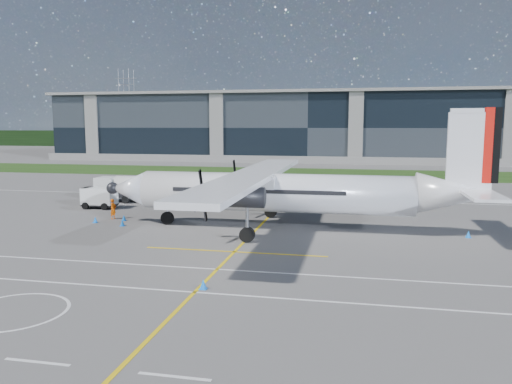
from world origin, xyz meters
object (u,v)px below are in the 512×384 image
(fuel_tanker_truck, at_px, (124,189))
(safety_cone_fwd, at_px, (95,220))
(safety_cone_portwing, at_px, (203,284))
(turboprop_aircraft, at_px, (289,170))
(ground_crew_person, at_px, (113,207))
(baggage_tug, at_px, (99,198))
(safety_cone_tail, at_px, (468,234))
(safety_cone_nose_stbd, at_px, (124,218))
(safety_cone_stbdwing, at_px, (287,198))
(safety_cone_nose_port, at_px, (122,223))
(pylon_west, at_px, (127,108))

(fuel_tanker_truck, height_order, safety_cone_fwd, fuel_tanker_truck)
(safety_cone_portwing, bearing_deg, turboprop_aircraft, 81.71)
(ground_crew_person, bearing_deg, baggage_tug, 50.08)
(safety_cone_tail, xyz_separation_m, safety_cone_nose_stbd, (-27.49, 0.97, 0.00))
(fuel_tanker_truck, relative_size, safety_cone_stbdwing, 14.77)
(baggage_tug, xyz_separation_m, safety_cone_nose_stbd, (5.31, -5.54, -0.76))
(fuel_tanker_truck, height_order, safety_cone_tail, fuel_tanker_truck)
(safety_cone_tail, xyz_separation_m, safety_cone_nose_port, (-26.57, -1.16, 0.00))
(fuel_tanker_truck, bearing_deg, safety_cone_portwing, -56.64)
(pylon_west, bearing_deg, baggage_tug, -65.13)
(safety_cone_tail, distance_m, safety_cone_nose_stbd, 27.51)
(safety_cone_tail, bearing_deg, safety_cone_stbdwing, 134.90)
(safety_cone_tail, height_order, safety_cone_fwd, same)
(ground_crew_person, xyz_separation_m, safety_cone_nose_stbd, (1.26, -0.55, -0.76))
(pylon_west, height_order, turboprop_aircraft, pylon_west)
(turboprop_aircraft, xyz_separation_m, safety_cone_fwd, (-16.25, -0.45, -4.42))
(safety_cone_nose_port, bearing_deg, ground_crew_person, 129.06)
(baggage_tug, xyz_separation_m, ground_crew_person, (4.05, -4.98, -0.00))
(fuel_tanker_truck, distance_m, safety_cone_fwd, 11.52)
(fuel_tanker_truck, bearing_deg, baggage_tug, -96.83)
(safety_cone_stbdwing, xyz_separation_m, safety_cone_nose_stbd, (-11.98, -14.59, 0.00))
(safety_cone_fwd, bearing_deg, safety_cone_nose_stbd, 32.87)
(ground_crew_person, distance_m, safety_cone_portwing, 21.14)
(pylon_west, bearing_deg, safety_cone_stbdwing, -57.99)
(baggage_tug, bearing_deg, pylon_west, 114.87)
(safety_cone_portwing, bearing_deg, pylon_west, 117.00)
(turboprop_aircraft, bearing_deg, safety_cone_nose_port, -174.41)
(baggage_tug, xyz_separation_m, safety_cone_fwd, (3.34, -6.81, -0.76))
(turboprop_aircraft, distance_m, baggage_tug, 20.92)
(safety_cone_nose_stbd, distance_m, safety_cone_nose_port, 2.32)
(turboprop_aircraft, bearing_deg, safety_cone_nose_stbd, 176.69)
(pylon_west, bearing_deg, fuel_tanker_truck, -64.28)
(safety_cone_portwing, relative_size, safety_cone_nose_port, 1.00)
(baggage_tug, bearing_deg, safety_cone_tail, -11.23)
(pylon_west, relative_size, safety_cone_nose_port, 60.00)
(safety_cone_tail, bearing_deg, turboprop_aircraft, 179.35)
(safety_cone_portwing, bearing_deg, baggage_tug, 129.18)
(baggage_tug, height_order, safety_cone_tail, baggage_tug)
(fuel_tanker_truck, relative_size, safety_cone_nose_stbd, 14.77)
(pylon_west, distance_m, safety_cone_nose_stbd, 164.53)
(baggage_tug, bearing_deg, safety_cone_stbdwing, 27.65)
(safety_cone_portwing, xyz_separation_m, safety_cone_nose_port, (-11.18, 13.69, 0.00))
(safety_cone_stbdwing, bearing_deg, pylon_west, 122.01)
(safety_cone_stbdwing, bearing_deg, ground_crew_person, -133.32)
(ground_crew_person, height_order, safety_cone_tail, ground_crew_person)
(fuel_tanker_truck, bearing_deg, safety_cone_nose_port, -64.48)
(baggage_tug, height_order, safety_cone_nose_stbd, baggage_tug)
(safety_cone_portwing, bearing_deg, safety_cone_fwd, 134.02)
(baggage_tug, distance_m, safety_cone_stbdwing, 19.53)
(pylon_west, relative_size, ground_crew_person, 14.87)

